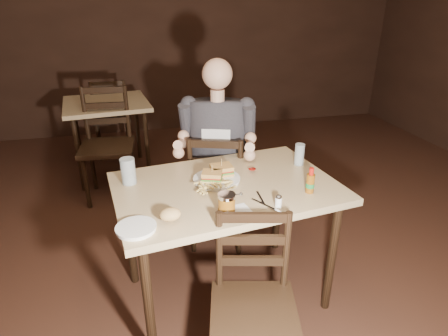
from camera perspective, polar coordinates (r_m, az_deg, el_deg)
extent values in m
plane|color=black|center=(2.49, 6.40, -19.11)|extent=(7.00, 7.00, 0.00)
plane|color=#382218|center=(5.23, -6.68, 20.95)|extent=(6.00, 0.00, 6.00)
cube|color=tan|center=(2.07, 0.33, -3.08)|extent=(1.29, 0.95, 0.04)
cylinder|color=black|center=(1.94, -11.40, -20.01)|extent=(0.05, 0.05, 0.73)
cylinder|color=black|center=(2.44, -14.20, -9.79)|extent=(0.05, 0.05, 0.73)
cylinder|color=black|center=(2.27, 16.10, -12.95)|extent=(0.05, 0.05, 0.73)
cylinder|color=black|center=(2.71, 8.18, -5.51)|extent=(0.05, 0.05, 0.73)
cube|color=tan|center=(3.95, -17.54, 9.32)|extent=(0.89, 0.89, 0.04)
cylinder|color=black|center=(3.76, -21.26, 1.81)|extent=(0.04, 0.04, 0.73)
cylinder|color=black|center=(4.36, -21.41, 4.82)|extent=(0.04, 0.04, 0.73)
cylinder|color=black|center=(3.79, -11.63, 3.20)|extent=(0.04, 0.04, 0.73)
cylinder|color=black|center=(4.39, -13.08, 6.01)|extent=(0.04, 0.04, 0.73)
cylinder|color=white|center=(2.10, -1.12, -1.82)|extent=(0.29, 0.29, 0.01)
ellipsoid|color=maroon|center=(2.21, 4.31, -0.14)|extent=(0.05, 0.05, 0.01)
cylinder|color=silver|center=(2.11, -14.38, -0.46)|extent=(0.09, 0.09, 0.15)
cylinder|color=silver|center=(2.33, 11.42, 2.03)|extent=(0.07, 0.07, 0.13)
cube|color=white|center=(1.81, 2.00, -6.73)|extent=(0.16, 0.15, 0.00)
cube|color=silver|center=(1.87, 6.42, -5.70)|extent=(0.10, 0.17, 0.00)
cube|color=silver|center=(1.93, 5.63, -4.63)|extent=(0.02, 0.15, 0.00)
cylinder|color=white|center=(1.72, -13.24, -8.98)|extent=(0.20, 0.20, 0.01)
ellipsoid|color=tan|center=(1.73, -8.20, -6.99)|extent=(0.11, 0.09, 0.06)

